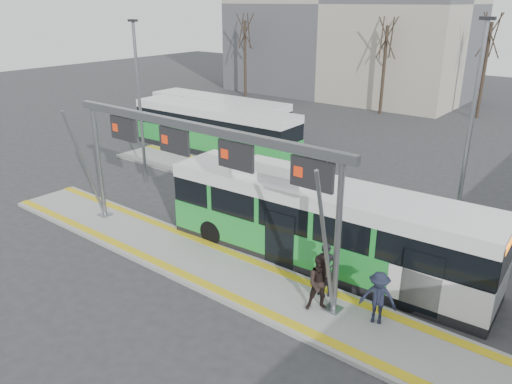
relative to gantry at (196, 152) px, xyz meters
The scene contains 18 objects.
ground 4.32m from the gantry, 36.20° to the right, with size 120.00×120.00×0.00m, color #2D2D30.
platform_main 4.25m from the gantry, 36.20° to the right, with size 22.00×3.00×0.15m, color gray.
platform_second 9.55m from the gantry, 115.25° to the left, with size 20.00×3.00×0.15m, color gray.
tactile_main 4.16m from the gantry, 36.20° to the right, with size 22.00×2.65×0.02m.
tactile_second 10.47m from the gantry, 112.32° to the left, with size 20.00×0.35×0.02m.
gantry is the anchor object (origin of this frame).
apartment_block 38.58m from the gantry, 110.90° to the left, with size 24.50×12.50×18.40m.
hero_bus 5.33m from the gantry, 35.58° to the left, with size 12.61×3.36×3.43m.
bg_bus_green 14.92m from the gantry, 130.72° to the left, with size 12.04×3.04×2.98m.
bg_bus_blue 18.61m from the gantry, 130.28° to the left, with size 11.10×2.71×2.88m.
passenger_a 6.11m from the gantry, ahead, with size 0.68×0.44×1.86m, color black.
passenger_b 6.37m from the gantry, ahead, with size 0.93×0.72×1.90m, color black.
passenger_c 7.92m from the gantry, ahead, with size 1.10×0.63×1.71m, color black.
tree_left 29.49m from the gantry, 102.25° to the left, with size 1.40×1.40×8.37m.
tree_mid 32.47m from the gantry, 88.37° to the left, with size 1.40×1.40×8.76m.
tree_far 35.07m from the gantry, 126.89° to the left, with size 1.40×1.40×8.44m.
lamp_west 9.74m from the gantry, 152.46° to the left, with size 0.50×0.25×8.47m.
lamp_east 9.90m from the gantry, 41.53° to the left, with size 0.50×0.25×8.85m.
Camera 1 is at (11.97, -11.74, 9.36)m, focal length 35.00 mm.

